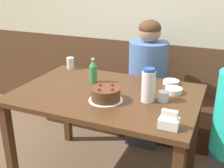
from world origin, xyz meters
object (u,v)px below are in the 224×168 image
at_px(birthday_cake, 106,94).
at_px(bowl_rice_small, 171,82).
at_px(glass_tumbler_short, 70,63).
at_px(water_pitcher, 148,85).
at_px(soju_bottle, 93,71).
at_px(glass_water_tall, 163,96).
at_px(bowl_soup_white, 174,91).
at_px(person_pale_blue_shirt, 147,85).
at_px(bench_seat, 139,112).
at_px(napkin_holder, 169,121).

xyz_separation_m(birthday_cake, bowl_rice_small, (0.34, 0.49, -0.03)).
distance_m(birthday_cake, glass_tumbler_short, 0.78).
height_order(birthday_cake, water_pitcher, water_pitcher).
relative_size(soju_bottle, glass_water_tall, 2.74).
xyz_separation_m(water_pitcher, bowl_soup_white, (0.13, 0.21, -0.09)).
bearing_deg(bowl_soup_white, person_pale_blue_shirt, 123.12).
relative_size(bench_seat, bowl_rice_small, 16.69).
bearing_deg(napkin_holder, glass_tumbler_short, 146.16).
xyz_separation_m(bench_seat, soju_bottle, (-0.18, -0.68, 0.64)).
xyz_separation_m(birthday_cake, bowl_soup_white, (0.39, 0.31, -0.03)).
bearing_deg(glass_tumbler_short, water_pitcher, -25.83).
bearing_deg(water_pitcher, bench_seat, 110.16).
xyz_separation_m(birthday_cake, soju_bottle, (-0.23, 0.28, 0.05)).
height_order(bowl_rice_small, glass_tumbler_short, glass_tumbler_short).
xyz_separation_m(birthday_cake, napkin_holder, (0.47, -0.19, -0.01)).
relative_size(glass_water_tall, person_pale_blue_shirt, 0.06).
height_order(napkin_holder, bowl_rice_small, napkin_holder).
bearing_deg(soju_bottle, person_pale_blue_shirt, 62.47).
bearing_deg(bowl_rice_small, soju_bottle, -160.31).
xyz_separation_m(napkin_holder, person_pale_blue_shirt, (-0.42, 1.03, -0.22)).
bearing_deg(person_pale_blue_shirt, glass_tumbler_short, -63.29).
bearing_deg(water_pitcher, bowl_rice_small, 78.73).
bearing_deg(soju_bottle, bowl_soup_white, 2.54).
height_order(water_pitcher, bowl_soup_white, water_pitcher).
bearing_deg(bowl_rice_small, glass_water_tall, -86.72).
bearing_deg(bowl_soup_white, napkin_holder, -81.37).
bearing_deg(bench_seat, bowl_rice_small, -50.55).
xyz_separation_m(soju_bottle, bowl_soup_white, (0.63, 0.03, -0.07)).
bearing_deg(bowl_rice_small, glass_tumbler_short, 178.34).
distance_m(birthday_cake, water_pitcher, 0.29).
distance_m(bowl_rice_small, glass_tumbler_short, 0.92).
bearing_deg(soju_bottle, bench_seat, 75.01).
bearing_deg(bench_seat, birthday_cake, -86.86).
bearing_deg(glass_water_tall, birthday_cake, -158.58).
height_order(bench_seat, glass_tumbler_short, glass_tumbler_short).
distance_m(glass_water_tall, glass_tumbler_short, 1.01).
distance_m(bowl_soup_white, person_pale_blue_shirt, 0.66).
height_order(birthday_cake, glass_tumbler_short, birthday_cake).
bearing_deg(glass_tumbler_short, birthday_cake, -41.39).
bearing_deg(bench_seat, soju_bottle, -104.99).
xyz_separation_m(glass_water_tall, glass_tumbler_short, (-0.94, 0.37, 0.02)).
relative_size(soju_bottle, bowl_soup_white, 1.57).
height_order(water_pitcher, person_pale_blue_shirt, person_pale_blue_shirt).
xyz_separation_m(bowl_rice_small, glass_tumbler_short, (-0.92, 0.03, 0.04)).
bearing_deg(person_pale_blue_shirt, water_pitcher, 16.05).
bearing_deg(birthday_cake, glass_tumbler_short, 138.61).
bearing_deg(birthday_cake, person_pale_blue_shirt, 86.39).
xyz_separation_m(bowl_soup_white, person_pale_blue_shirt, (-0.34, 0.52, -0.20)).
bearing_deg(birthday_cake, bowl_soup_white, 38.16).
bearing_deg(birthday_cake, napkin_holder, -22.27).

